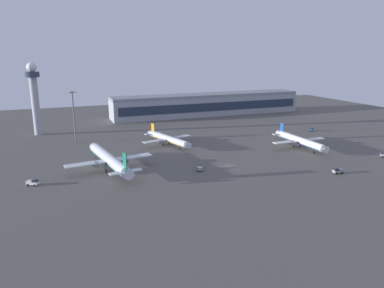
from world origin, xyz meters
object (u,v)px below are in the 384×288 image
(control_tower, at_px, (34,94))
(baggage_tractor, at_px, (33,182))
(maintenance_van, at_px, (200,168))
(cargo_loader, at_px, (338,171))
(airplane_terminal_side, at_px, (110,160))
(apron_light_east, at_px, (74,114))
(airplane_taxiway_distant, at_px, (300,141))
(pushback_tug, at_px, (312,129))
(airplane_near_gate, at_px, (168,139))

(control_tower, height_order, baggage_tractor, control_tower)
(maintenance_van, height_order, baggage_tractor, same)
(maintenance_van, relative_size, cargo_loader, 1.06)
(cargo_loader, bearing_deg, control_tower, 48.24)
(airplane_terminal_side, bearing_deg, cargo_loader, -32.88)
(apron_light_east, bearing_deg, airplane_taxiway_distant, -26.97)
(pushback_tug, bearing_deg, baggage_tractor, 33.91)
(control_tower, xyz_separation_m, maintenance_van, (63.89, -98.07, -23.16))
(maintenance_van, bearing_deg, apron_light_east, 143.70)
(airplane_terminal_side, distance_m, cargo_loader, 93.85)
(control_tower, height_order, airplane_near_gate, control_tower)
(airplane_terminal_side, relative_size, apron_light_east, 1.68)
(cargo_loader, relative_size, baggage_tractor, 0.94)
(airplane_taxiway_distant, relative_size, airplane_near_gate, 1.08)
(pushback_tug, bearing_deg, control_tower, 1.72)
(airplane_terminal_side, distance_m, apron_light_east, 57.28)
(control_tower, height_order, pushback_tug, control_tower)
(control_tower, xyz_separation_m, baggage_tractor, (-0.58, -91.86, -23.16))
(maintenance_van, xyz_separation_m, baggage_tractor, (-64.47, 6.21, 0.00))
(airplane_near_gate, relative_size, pushback_tug, 10.33)
(control_tower, bearing_deg, baggage_tractor, -90.36)
(airplane_near_gate, bearing_deg, apron_light_east, -44.81)
(apron_light_east, bearing_deg, airplane_near_gate, -28.76)
(airplane_terminal_side, height_order, apron_light_east, apron_light_east)
(control_tower, bearing_deg, pushback_tug, -18.28)
(airplane_near_gate, bearing_deg, control_tower, -55.71)
(airplane_terminal_side, bearing_deg, pushback_tug, 5.03)
(airplane_terminal_side, bearing_deg, airplane_near_gate, 32.41)
(pushback_tug, height_order, baggage_tractor, baggage_tractor)
(control_tower, distance_m, baggage_tractor, 94.73)
(baggage_tractor, bearing_deg, pushback_tug, 132.39)
(airplane_terminal_side, height_order, maintenance_van, airplane_terminal_side)
(cargo_loader, relative_size, pushback_tug, 1.23)
(airplane_terminal_side, xyz_separation_m, airplane_taxiway_distant, (96.95, 1.06, -0.77))
(airplane_near_gate, distance_m, maintenance_van, 44.85)
(pushback_tug, xyz_separation_m, baggage_tractor, (-159.30, -39.42, 0.11))
(pushback_tug, bearing_deg, cargo_loader, 77.77)
(control_tower, relative_size, cargo_loader, 9.85)
(pushback_tug, bearing_deg, airplane_terminal_side, 33.67)
(airplane_near_gate, relative_size, cargo_loader, 8.42)
(cargo_loader, distance_m, pushback_tug, 82.80)
(maintenance_van, xyz_separation_m, pushback_tug, (94.83, 45.63, -0.11))
(airplane_terminal_side, bearing_deg, control_tower, 100.44)
(apron_light_east, bearing_deg, pushback_tug, -9.69)
(cargo_loader, xyz_separation_m, apron_light_east, (-95.18, 93.83, 14.67))
(maintenance_van, distance_m, apron_light_east, 83.77)
(airplane_taxiway_distant, distance_m, apron_light_east, 120.22)
(maintenance_van, height_order, cargo_loader, same)
(pushback_tug, bearing_deg, airplane_taxiway_distant, 62.94)
(airplane_taxiway_distant, distance_m, cargo_loader, 41.27)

